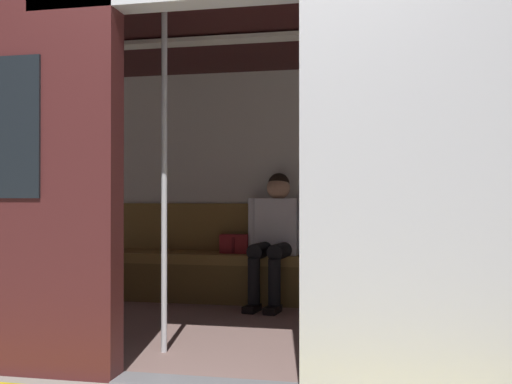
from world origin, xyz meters
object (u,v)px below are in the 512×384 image
Objects in this scene: book at (315,253)px; grab_pole_far at (304,179)px; train_car at (246,121)px; grab_pole_door at (164,180)px; person_seated at (276,230)px; handbag at (235,244)px; bench_seat at (279,266)px.

book is 1.81m from grab_pole_far.
grab_pole_far is at bearing 128.43° from train_car.
train_car is 0.89m from grab_pole_door.
handbag is (0.39, -0.11, -0.14)m from person_seated.
train_car is 2.02× the size of bench_seat.
person_seated is at bearing -74.55° from grab_pole_far.
train_car is 1.51m from handbag.
train_car is 3.01× the size of grab_pole_door.
bench_seat is 0.34m from book.
grab_pole_far is (-0.49, 0.62, -0.44)m from train_car.
train_car is 29.09× the size of book.
handbag is 1.99m from grab_pole_far.
person_seated is 0.55× the size of grab_pole_far.
bench_seat is at bearing -103.88° from grab_pole_door.
bench_seat is 2.70× the size of person_seated.
person_seated is at bearing -92.61° from train_car.
bench_seat is at bearing 172.43° from handbag.
person_seated is 1.78m from grab_pole_door.
train_car is 3.01× the size of grab_pole_far.
grab_pole_far is (-0.45, 1.62, 0.40)m from person_seated.
train_car reaches higher than person_seated.
bench_seat is 1.93m from grab_pole_door.
handbag is 1.18× the size of book.
grab_pole_door is (0.01, 1.79, 0.54)m from handbag.
handbag is at bearing -7.57° from bench_seat.
handbag is (0.41, -0.05, 0.19)m from bench_seat.
bench_seat is 0.46m from handbag.
person_seated is 5.32× the size of book.
train_car is at bearing -118.01° from grab_pole_door.
train_car is at bearing 86.50° from bench_seat.
grab_pole_door reaches higher than handbag.
train_car is 24.62× the size of handbag.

